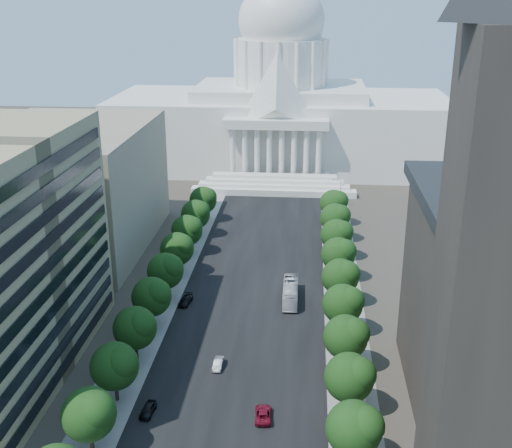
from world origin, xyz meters
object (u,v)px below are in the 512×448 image
(car_red, at_px, (263,414))
(city_bus, at_px, (290,292))
(car_dark_b, at_px, (186,300))
(car_dark_a, at_px, (148,410))
(car_silver, at_px, (218,364))

(car_red, xyz_separation_m, city_bus, (2.69, 39.71, 1.06))
(car_dark_b, bearing_deg, city_bus, 17.02)
(car_dark_a, relative_size, car_dark_b, 0.87)
(car_dark_a, distance_m, car_dark_b, 36.68)
(car_dark_b, height_order, city_bus, city_bus)
(car_dark_a, height_order, car_red, car_dark_a)
(car_red, height_order, car_dark_b, car_dark_b)
(car_dark_b, relative_size, city_bus, 0.39)
(car_silver, bearing_deg, city_bus, 68.30)
(car_red, xyz_separation_m, car_dark_b, (-18.78, 36.24, 0.00))
(car_silver, distance_m, car_red, 15.81)
(car_dark_b, xyz_separation_m, city_bus, (21.47, 3.47, 1.06))
(car_silver, distance_m, city_bus, 28.88)
(car_red, bearing_deg, city_bus, -97.65)
(car_silver, height_order, car_red, car_red)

